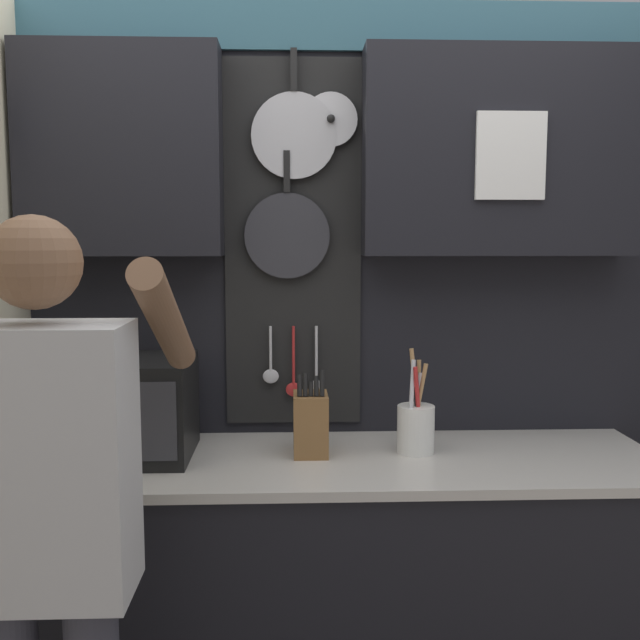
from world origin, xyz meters
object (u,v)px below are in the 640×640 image
object	(u,v)px
knife_block	(311,423)
utensil_crock	(416,425)
microwave	(115,408)
person	(47,518)

from	to	relation	value
knife_block	utensil_crock	size ratio (longest dim) A/B	0.82
microwave	knife_block	distance (m)	0.63
utensil_crock	microwave	bearing A→B (deg)	-179.92
knife_block	utensil_crock	distance (m)	0.34
utensil_crock	person	world-z (taller)	person
microwave	utensil_crock	world-z (taller)	utensil_crock
person	microwave	bearing A→B (deg)	91.78
knife_block	person	xyz separation A→B (m)	(-0.60, -0.71, -0.02)
utensil_crock	person	bearing A→B (deg)	-142.86
utensil_crock	knife_block	bearing A→B (deg)	-179.88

